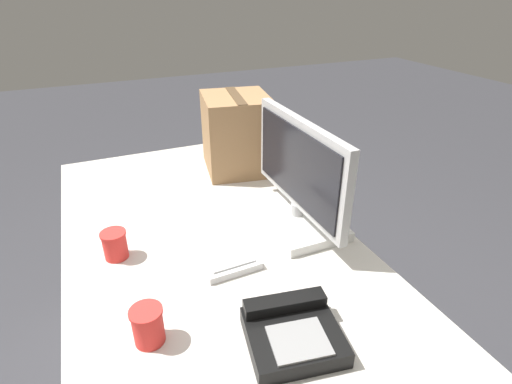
{
  "coord_description": "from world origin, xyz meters",
  "views": [
    {
      "loc": [
        0.99,
        -0.29,
        1.49
      ],
      "look_at": [
        -0.05,
        0.16,
        0.89
      ],
      "focal_mm": 28.0,
      "sensor_mm": 36.0,
      "label": 1
    }
  ],
  "objects_px": {
    "desk_phone": "(292,332)",
    "cardboard_box": "(237,133)",
    "keyboard": "(212,237)",
    "paper_cup_left": "(115,245)",
    "paper_cup_right": "(148,325)",
    "monitor": "(298,183)"
  },
  "relations": [
    {
      "from": "desk_phone",
      "to": "paper_cup_left",
      "type": "xyz_separation_m",
      "value": [
        -0.5,
        -0.34,
        0.02
      ]
    },
    {
      "from": "desk_phone",
      "to": "paper_cup_right",
      "type": "relative_size",
      "value": 2.56
    },
    {
      "from": "desk_phone",
      "to": "paper_cup_left",
      "type": "bearing_deg",
      "value": -135.72
    },
    {
      "from": "desk_phone",
      "to": "cardboard_box",
      "type": "relative_size",
      "value": 0.71
    },
    {
      "from": "keyboard",
      "to": "paper_cup_right",
      "type": "xyz_separation_m",
      "value": [
        0.33,
        -0.26,
        0.03
      ]
    },
    {
      "from": "paper_cup_left",
      "to": "cardboard_box",
      "type": "distance_m",
      "value": 0.75
    },
    {
      "from": "monitor",
      "to": "keyboard",
      "type": "relative_size",
      "value": 1.32
    },
    {
      "from": "keyboard",
      "to": "paper_cup_left",
      "type": "xyz_separation_m",
      "value": [
        -0.03,
        -0.3,
        0.03
      ]
    },
    {
      "from": "keyboard",
      "to": "paper_cup_right",
      "type": "bearing_deg",
      "value": -40.68
    },
    {
      "from": "paper_cup_left",
      "to": "keyboard",
      "type": "bearing_deg",
      "value": 83.87
    },
    {
      "from": "keyboard",
      "to": "paper_cup_left",
      "type": "distance_m",
      "value": 0.3
    },
    {
      "from": "desk_phone",
      "to": "cardboard_box",
      "type": "distance_m",
      "value": 1.01
    },
    {
      "from": "keyboard",
      "to": "paper_cup_right",
      "type": "distance_m",
      "value": 0.43
    },
    {
      "from": "cardboard_box",
      "to": "monitor",
      "type": "bearing_deg",
      "value": 2.7
    },
    {
      "from": "desk_phone",
      "to": "paper_cup_right",
      "type": "bearing_deg",
      "value": -103.67
    },
    {
      "from": "keyboard",
      "to": "desk_phone",
      "type": "relative_size",
      "value": 1.72
    },
    {
      "from": "paper_cup_left",
      "to": "paper_cup_right",
      "type": "bearing_deg",
      "value": 5.57
    },
    {
      "from": "keyboard",
      "to": "cardboard_box",
      "type": "height_order",
      "value": "cardboard_box"
    },
    {
      "from": "paper_cup_right",
      "to": "cardboard_box",
      "type": "bearing_deg",
      "value": 147.06
    },
    {
      "from": "desk_phone",
      "to": "paper_cup_left",
      "type": "height_order",
      "value": "paper_cup_left"
    },
    {
      "from": "paper_cup_left",
      "to": "desk_phone",
      "type": "bearing_deg",
      "value": 34.55
    },
    {
      "from": "paper_cup_right",
      "to": "paper_cup_left",
      "type": "bearing_deg",
      "value": -174.43
    }
  ]
}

